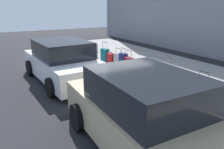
% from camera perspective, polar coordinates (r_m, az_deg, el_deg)
% --- Properties ---
extents(ground_plane, '(40.00, 40.00, 0.00)m').
position_cam_1_polar(ground_plane, '(8.85, -0.50, -0.91)').
color(ground_plane, black).
extents(sidewalk_curb, '(18.00, 5.00, 0.14)m').
position_cam_1_polar(sidewalk_curb, '(10.25, 11.70, 1.70)').
color(sidewalk_curb, gray).
rests_on(sidewalk_curb, ground_plane).
extents(suitcase_maroon_0, '(0.41, 0.19, 0.63)m').
position_cam_1_polar(suitcase_maroon_0, '(6.30, 25.55, -6.31)').
color(suitcase_maroon_0, maroon).
rests_on(suitcase_maroon_0, sidewalk_curb).
extents(suitcase_navy_1, '(0.36, 0.22, 0.96)m').
position_cam_1_polar(suitcase_navy_1, '(6.59, 22.27, -4.41)').
color(suitcase_navy_1, navy).
rests_on(suitcase_navy_1, sidewalk_curb).
extents(suitcase_silver_2, '(0.51, 0.23, 0.79)m').
position_cam_1_polar(suitcase_silver_2, '(6.87, 18.09, -3.62)').
color(suitcase_silver_2, '#9EA0A8').
rests_on(suitcase_silver_2, sidewalk_curb).
extents(suitcase_red_3, '(0.43, 0.22, 1.10)m').
position_cam_1_polar(suitcase_red_3, '(7.27, 15.19, -1.24)').
color(suitcase_red_3, red).
rests_on(suitcase_red_3, sidewalk_curb).
extents(suitcase_teal_4, '(0.41, 0.26, 1.04)m').
position_cam_1_polar(suitcase_teal_4, '(7.61, 11.92, -0.32)').
color(suitcase_teal_4, '#0F606B').
rests_on(suitcase_teal_4, sidewalk_curb).
extents(suitcase_olive_5, '(0.43, 0.26, 0.75)m').
position_cam_1_polar(suitcase_olive_5, '(8.03, 9.22, 0.03)').
color(suitcase_olive_5, '#59601E').
rests_on(suitcase_olive_5, sidewalk_curb).
extents(suitcase_black_6, '(0.48, 0.23, 0.60)m').
position_cam_1_polar(suitcase_black_6, '(8.49, 6.91, 1.07)').
color(suitcase_black_6, black).
rests_on(suitcase_black_6, sidewalk_curb).
extents(suitcase_maroon_7, '(0.41, 0.26, 0.98)m').
position_cam_1_polar(suitcase_maroon_7, '(8.88, 4.41, 2.32)').
color(suitcase_maroon_7, maroon).
rests_on(suitcase_maroon_7, sidewalk_curb).
extents(suitcase_navy_8, '(0.38, 0.24, 0.98)m').
position_cam_1_polar(suitcase_navy_8, '(9.33, 2.95, 3.30)').
color(suitcase_navy_8, navy).
rests_on(suitcase_navy_8, sidewalk_curb).
extents(suitcase_silver_9, '(0.43, 0.22, 0.88)m').
position_cam_1_polar(suitcase_silver_9, '(9.81, 1.57, 3.70)').
color(suitcase_silver_9, '#9EA0A8').
rests_on(suitcase_silver_9, sidewalk_curb).
extents(suitcase_red_10, '(0.39, 0.23, 0.60)m').
position_cam_1_polar(suitcase_red_10, '(10.25, -0.25, 4.05)').
color(suitcase_red_10, red).
rests_on(suitcase_red_10, sidewalk_curb).
extents(suitcase_teal_11, '(0.45, 0.28, 1.01)m').
position_cam_1_polar(suitcase_teal_11, '(10.68, -1.86, 4.96)').
color(suitcase_teal_11, '#0F606B').
rests_on(suitcase_teal_11, sidewalk_curb).
extents(fire_hydrant, '(0.39, 0.21, 0.80)m').
position_cam_1_polar(fire_hydrant, '(11.52, -4.20, 6.24)').
color(fire_hydrant, '#99999E').
rests_on(fire_hydrant, sidewalk_curb).
extents(bollard_post, '(0.12, 0.12, 0.84)m').
position_cam_1_polar(bollard_post, '(11.97, -6.08, 6.62)').
color(bollard_post, brown).
rests_on(bollard_post, sidewalk_curb).
extents(parked_car_beige_0, '(4.26, 2.15, 1.59)m').
position_cam_1_polar(parked_car_beige_0, '(4.38, 8.60, -10.40)').
color(parked_car_beige_0, tan).
rests_on(parked_car_beige_0, ground_plane).
extents(parked_car_white_1, '(4.47, 2.25, 1.54)m').
position_cam_1_polar(parked_car_white_1, '(8.59, -12.65, 3.16)').
color(parked_car_white_1, silver).
rests_on(parked_car_white_1, ground_plane).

